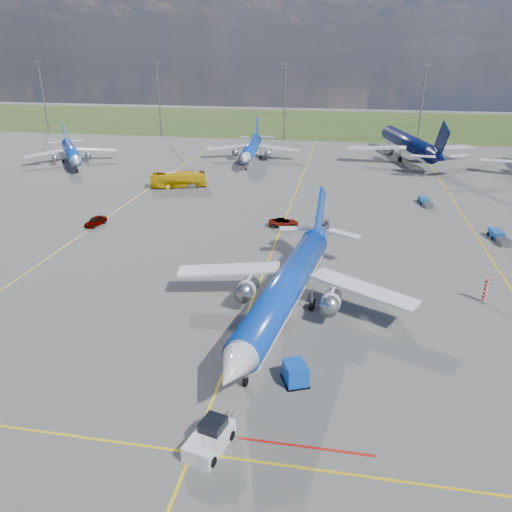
% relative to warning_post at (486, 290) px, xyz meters
% --- Properties ---
extents(ground, '(400.00, 400.00, 0.00)m').
position_rel_warning_post_xyz_m(ground, '(-26.00, -8.00, -1.50)').
color(ground, '#535351').
rests_on(ground, ground).
extents(grass_strip, '(400.00, 80.00, 0.01)m').
position_rel_warning_post_xyz_m(grass_strip, '(-26.00, 142.00, -1.50)').
color(grass_strip, '#2D4719').
rests_on(grass_strip, ground).
extents(taxiway_lines, '(60.25, 160.00, 0.02)m').
position_rel_warning_post_xyz_m(taxiway_lines, '(-25.83, 19.70, -1.49)').
color(taxiway_lines, gold).
rests_on(taxiway_lines, ground).
extents(floodlight_masts, '(202.20, 0.50, 22.70)m').
position_rel_warning_post_xyz_m(floodlight_masts, '(-16.00, 102.00, 11.06)').
color(floodlight_masts, slate).
rests_on(floodlight_masts, ground).
extents(warning_post, '(0.50, 0.50, 3.00)m').
position_rel_warning_post_xyz_m(warning_post, '(0.00, 0.00, 0.00)').
color(warning_post, red).
rests_on(warning_post, ground).
extents(bg_jet_nw, '(37.55, 39.48, 8.24)m').
position_rel_warning_post_xyz_m(bg_jet_nw, '(-83.39, 58.83, -1.50)').
color(bg_jet_nw, '#0C3CB3').
rests_on(bg_jet_nw, ground).
extents(bg_jet_nnw, '(28.16, 35.54, 8.82)m').
position_rel_warning_post_xyz_m(bg_jet_nnw, '(-40.33, 70.54, -1.50)').
color(bg_jet_nnw, '#0C3CB3').
rests_on(bg_jet_nnw, ground).
extents(bg_jet_n, '(44.42, 52.31, 11.87)m').
position_rel_warning_post_xyz_m(bg_jet_n, '(-1.18, 79.33, -1.50)').
color(bg_jet_n, '#07103E').
rests_on(bg_jet_n, ground).
extents(main_airliner, '(34.17, 41.74, 9.92)m').
position_rel_warning_post_xyz_m(main_airliner, '(-21.84, -7.34, -1.50)').
color(main_airliner, '#0C3CB3').
rests_on(main_airliner, ground).
extents(pushback_tug, '(3.17, 6.00, 1.99)m').
position_rel_warning_post_xyz_m(pushback_tug, '(-24.81, -27.17, -0.69)').
color(pushback_tug, silver).
rests_on(pushback_tug, ground).
extents(uld_container, '(2.55, 2.78, 1.80)m').
position_rel_warning_post_xyz_m(uld_container, '(-19.58, -18.54, -0.60)').
color(uld_container, blue).
rests_on(uld_container, ground).
extents(apron_bus, '(11.77, 6.30, 3.21)m').
position_rel_warning_post_xyz_m(apron_bus, '(-50.27, 42.06, 0.11)').
color(apron_bus, '#E3B90D').
rests_on(apron_bus, ground).
extents(service_car_a, '(2.56, 4.54, 1.46)m').
position_rel_warning_post_xyz_m(service_car_a, '(-55.89, 16.68, -0.77)').
color(service_car_a, '#999999').
rests_on(service_car_a, ground).
extents(service_car_b, '(5.18, 3.12, 1.35)m').
position_rel_warning_post_xyz_m(service_car_b, '(-25.76, 21.63, -0.83)').
color(service_car_b, '#999999').
rests_on(service_car_b, ground).
extents(service_car_c, '(2.91, 4.71, 1.27)m').
position_rel_warning_post_xyz_m(service_car_c, '(-19.70, 20.95, -0.86)').
color(service_car_c, '#999999').
rests_on(service_car_c, ground).
extents(baggage_tug_w, '(2.07, 5.59, 1.23)m').
position_rel_warning_post_xyz_m(baggage_tug_w, '(6.75, 21.13, -0.93)').
color(baggage_tug_w, '#1A4C9D').
rests_on(baggage_tug_w, ground).
extents(baggage_tug_c, '(1.44, 4.98, 1.12)m').
position_rel_warning_post_xyz_m(baggage_tug_c, '(-47.22, 43.81, -0.98)').
color(baggage_tug_c, '#184892').
rests_on(baggage_tug_c, ground).
extents(baggage_tug_e, '(2.15, 5.32, 1.16)m').
position_rel_warning_post_xyz_m(baggage_tug_e, '(-1.71, 38.13, -0.96)').
color(baggage_tug_e, '#185F95').
rests_on(baggage_tug_e, ground).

